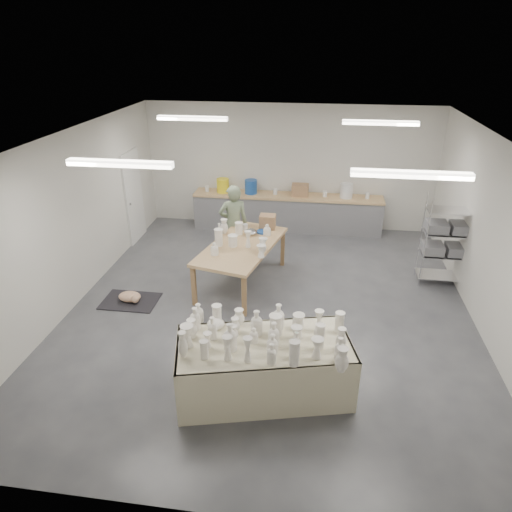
# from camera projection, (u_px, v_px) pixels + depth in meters

# --- Properties ---
(room) EXTENTS (8.00, 8.02, 3.00)m
(room) POSITION_uv_depth(u_px,v_px,m) (266.00, 196.00, 7.40)
(room) COLOR #424449
(room) RESTS_ON ground
(back_counter) EXTENTS (4.60, 0.60, 1.24)m
(back_counter) POSITION_uv_depth(u_px,v_px,m) (287.00, 211.00, 11.27)
(back_counter) COLOR tan
(back_counter) RESTS_ON ground
(wire_shelf) EXTENTS (0.88, 0.48, 1.80)m
(wire_shelf) POSITION_uv_depth(u_px,v_px,m) (446.00, 239.00, 8.65)
(wire_shelf) COLOR silver
(wire_shelf) RESTS_ON ground
(drying_table) EXTENTS (2.48, 1.62, 1.17)m
(drying_table) POSITION_uv_depth(u_px,v_px,m) (264.00, 364.00, 6.09)
(drying_table) COLOR olive
(drying_table) RESTS_ON ground
(work_table) EXTENTS (1.60, 2.42, 1.20)m
(work_table) POSITION_uv_depth(u_px,v_px,m) (244.00, 243.00, 8.72)
(work_table) COLOR tan
(work_table) RESTS_ON ground
(rug) EXTENTS (1.00, 0.70, 0.02)m
(rug) POSITION_uv_depth(u_px,v_px,m) (130.00, 301.00, 8.37)
(rug) COLOR black
(rug) RESTS_ON ground
(cat) EXTENTS (0.46, 0.36, 0.18)m
(cat) POSITION_uv_depth(u_px,v_px,m) (130.00, 297.00, 8.32)
(cat) COLOR white
(cat) RESTS_ON rug
(potter) EXTENTS (0.71, 0.58, 1.68)m
(potter) POSITION_uv_depth(u_px,v_px,m) (234.00, 224.00, 9.55)
(potter) COLOR gray
(potter) RESTS_ON ground
(red_stool) EXTENTS (0.32, 0.32, 0.30)m
(red_stool) POSITION_uv_depth(u_px,v_px,m) (236.00, 244.00, 10.05)
(red_stool) COLOR #A72217
(red_stool) RESTS_ON ground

